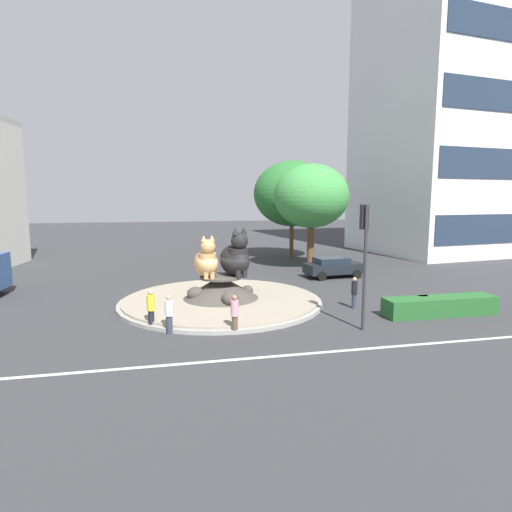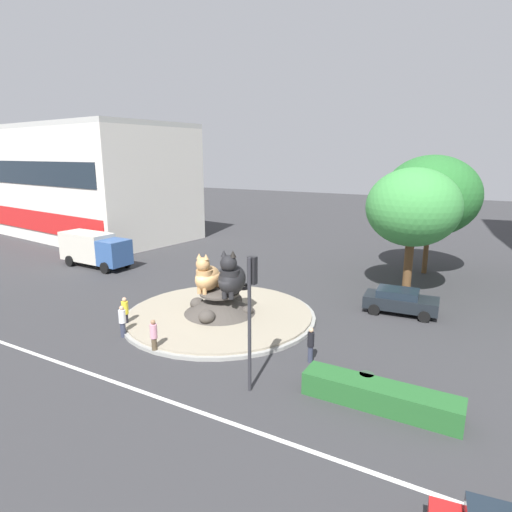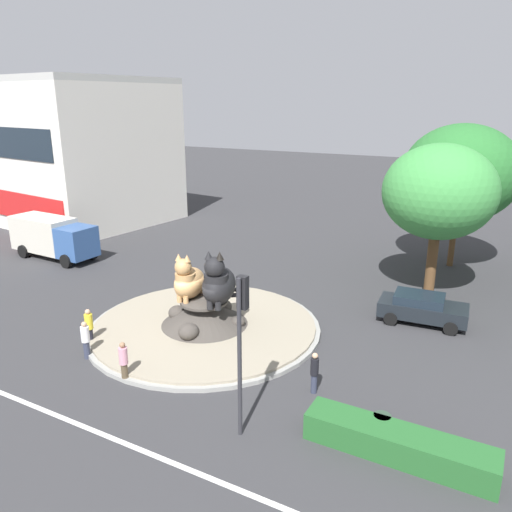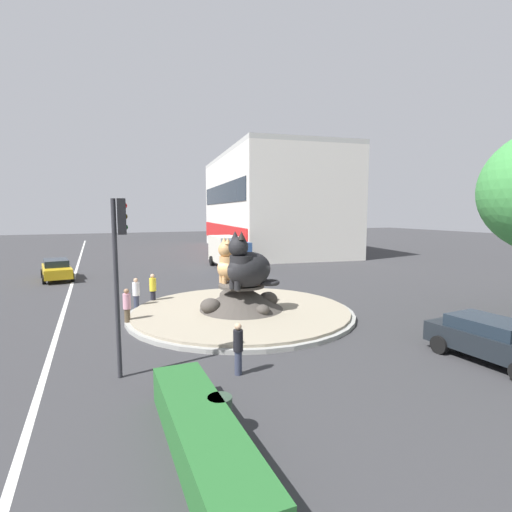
{
  "view_description": "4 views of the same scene",
  "coord_description": "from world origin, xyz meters",
  "px_view_note": "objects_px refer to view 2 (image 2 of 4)",
  "views": [
    {
      "loc": [
        -2.86,
        -22.15,
        5.7
      ],
      "look_at": [
        2.04,
        0.39,
        2.48
      ],
      "focal_mm": 29.41,
      "sensor_mm": 36.0,
      "label": 1
    },
    {
      "loc": [
        13.05,
        -19.18,
        9.12
      ],
      "look_at": [
        0.63,
        3.13,
        3.04
      ],
      "focal_mm": 30.04,
      "sensor_mm": 36.0,
      "label": 2
    },
    {
      "loc": [
        12.45,
        -17.93,
        10.43
      ],
      "look_at": [
        1.55,
        2.25,
        3.27
      ],
      "focal_mm": 35.15,
      "sensor_mm": 36.0,
      "label": 3
    },
    {
      "loc": [
        17.44,
        -6.48,
        5.02
      ],
      "look_at": [
        -0.44,
        0.96,
        2.81
      ],
      "focal_mm": 27.22,
      "sensor_mm": 36.0,
      "label": 4
    }
  ],
  "objects_px": {
    "broadleaf_tree_behind_island": "(413,208)",
    "sedan_on_far_lane": "(400,301)",
    "traffic_light_mast": "(251,300)",
    "pedestrian_yellow_shirt": "(125,312)",
    "delivery_box_truck": "(94,248)",
    "second_tree_near_tower": "(431,196)",
    "litter_bin": "(366,384)",
    "cat_statue_calico": "(207,277)",
    "pedestrian_black_shirt": "(311,344)",
    "cat_statue_black": "(232,278)",
    "pedestrian_pink_shirt": "(154,336)",
    "shophouse_block": "(80,181)",
    "pedestrian_white_shirt": "(122,321)"
  },
  "relations": [
    {
      "from": "sedan_on_far_lane",
      "to": "delivery_box_truck",
      "type": "height_order",
      "value": "delivery_box_truck"
    },
    {
      "from": "broadleaf_tree_behind_island",
      "to": "litter_bin",
      "type": "relative_size",
      "value": 9.26
    },
    {
      "from": "sedan_on_far_lane",
      "to": "pedestrian_pink_shirt",
      "type": "bearing_deg",
      "value": -134.05
    },
    {
      "from": "sedan_on_far_lane",
      "to": "delivery_box_truck",
      "type": "bearing_deg",
      "value": 177.98
    },
    {
      "from": "pedestrian_pink_shirt",
      "to": "pedestrian_yellow_shirt",
      "type": "bearing_deg",
      "value": 141.4
    },
    {
      "from": "cat_statue_black",
      "to": "pedestrian_pink_shirt",
      "type": "distance_m",
      "value": 5.62
    },
    {
      "from": "delivery_box_truck",
      "to": "second_tree_near_tower",
      "type": "bearing_deg",
      "value": 26.97
    },
    {
      "from": "shophouse_block",
      "to": "second_tree_near_tower",
      "type": "distance_m",
      "value": 38.07
    },
    {
      "from": "sedan_on_far_lane",
      "to": "shophouse_block",
      "type": "bearing_deg",
      "value": 161.85
    },
    {
      "from": "shophouse_block",
      "to": "pedestrian_pink_shirt",
      "type": "bearing_deg",
      "value": -27.62
    },
    {
      "from": "pedestrian_black_shirt",
      "to": "litter_bin",
      "type": "xyz_separation_m",
      "value": [
        2.91,
        -1.5,
        -0.43
      ]
    },
    {
      "from": "cat_statue_calico",
      "to": "traffic_light_mast",
      "type": "xyz_separation_m",
      "value": [
        6.17,
        -5.74,
        1.42
      ]
    },
    {
      "from": "shophouse_block",
      "to": "sedan_on_far_lane",
      "type": "relative_size",
      "value": 6.72
    },
    {
      "from": "cat_statue_black",
      "to": "second_tree_near_tower",
      "type": "xyz_separation_m",
      "value": [
        7.98,
        15.7,
        3.59
      ]
    },
    {
      "from": "second_tree_near_tower",
      "to": "pedestrian_white_shirt",
      "type": "xyz_separation_m",
      "value": [
        -11.61,
        -20.37,
        -5.17
      ]
    },
    {
      "from": "traffic_light_mast",
      "to": "delivery_box_truck",
      "type": "relative_size",
      "value": 0.81
    },
    {
      "from": "cat_statue_calico",
      "to": "cat_statue_black",
      "type": "xyz_separation_m",
      "value": [
        1.59,
        0.09,
        0.13
      ]
    },
    {
      "from": "pedestrian_white_shirt",
      "to": "litter_bin",
      "type": "bearing_deg",
      "value": 22.77
    },
    {
      "from": "traffic_light_mast",
      "to": "pedestrian_yellow_shirt",
      "type": "distance_m",
      "value": 9.65
    },
    {
      "from": "broadleaf_tree_behind_island",
      "to": "second_tree_near_tower",
      "type": "bearing_deg",
      "value": 87.37
    },
    {
      "from": "litter_bin",
      "to": "pedestrian_pink_shirt",
      "type": "bearing_deg",
      "value": -172.52
    },
    {
      "from": "cat_statue_calico",
      "to": "cat_statue_black",
      "type": "distance_m",
      "value": 1.6
    },
    {
      "from": "cat_statue_calico",
      "to": "traffic_light_mast",
      "type": "height_order",
      "value": "traffic_light_mast"
    },
    {
      "from": "cat_statue_black",
      "to": "shophouse_block",
      "type": "xyz_separation_m",
      "value": [
        -30.08,
        14.75,
        3.64
      ]
    },
    {
      "from": "second_tree_near_tower",
      "to": "litter_bin",
      "type": "relative_size",
      "value": 10.11
    },
    {
      "from": "shophouse_block",
      "to": "broadleaf_tree_behind_island",
      "type": "distance_m",
      "value": 38.13
    },
    {
      "from": "litter_bin",
      "to": "delivery_box_truck",
      "type": "bearing_deg",
      "value": 161.05
    },
    {
      "from": "delivery_box_truck",
      "to": "litter_bin",
      "type": "relative_size",
      "value": 7.38
    },
    {
      "from": "cat_statue_calico",
      "to": "broadleaf_tree_behind_island",
      "type": "bearing_deg",
      "value": 128.92
    },
    {
      "from": "cat_statue_calico",
      "to": "shophouse_block",
      "type": "bearing_deg",
      "value": -124.92
    },
    {
      "from": "cat_statue_calico",
      "to": "pedestrian_black_shirt",
      "type": "bearing_deg",
      "value": 64.12
    },
    {
      "from": "broadleaf_tree_behind_island",
      "to": "sedan_on_far_lane",
      "type": "height_order",
      "value": "broadleaf_tree_behind_island"
    },
    {
      "from": "shophouse_block",
      "to": "pedestrian_white_shirt",
      "type": "relative_size",
      "value": 17.12
    },
    {
      "from": "second_tree_near_tower",
      "to": "pedestrian_yellow_shirt",
      "type": "distance_m",
      "value": 23.6
    },
    {
      "from": "traffic_light_mast",
      "to": "sedan_on_far_lane",
      "type": "distance_m",
      "value": 12.4
    },
    {
      "from": "pedestrian_white_shirt",
      "to": "pedestrian_pink_shirt",
      "type": "relative_size",
      "value": 1.0
    },
    {
      "from": "cat_statue_black",
      "to": "broadleaf_tree_behind_island",
      "type": "relative_size",
      "value": 0.35
    },
    {
      "from": "pedestrian_pink_shirt",
      "to": "delivery_box_truck",
      "type": "relative_size",
      "value": 0.25
    },
    {
      "from": "second_tree_near_tower",
      "to": "litter_bin",
      "type": "bearing_deg",
      "value": -87.97
    },
    {
      "from": "cat_statue_black",
      "to": "pedestrian_white_shirt",
      "type": "bearing_deg",
      "value": -53.79
    },
    {
      "from": "pedestrian_pink_shirt",
      "to": "pedestrian_yellow_shirt",
      "type": "distance_m",
      "value": 3.8
    },
    {
      "from": "broadleaf_tree_behind_island",
      "to": "pedestrian_yellow_shirt",
      "type": "bearing_deg",
      "value": -132.15
    },
    {
      "from": "broadleaf_tree_behind_island",
      "to": "delivery_box_truck",
      "type": "height_order",
      "value": "broadleaf_tree_behind_island"
    },
    {
      "from": "traffic_light_mast",
      "to": "pedestrian_yellow_shirt",
      "type": "bearing_deg",
      "value": 78.47
    },
    {
      "from": "broadleaf_tree_behind_island",
      "to": "delivery_box_truck",
      "type": "relative_size",
      "value": 1.25
    },
    {
      "from": "shophouse_block",
      "to": "second_tree_near_tower",
      "type": "xyz_separation_m",
      "value": [
        38.06,
        0.95,
        -0.06
      ]
    },
    {
      "from": "cat_statue_calico",
      "to": "pedestrian_pink_shirt",
      "type": "xyz_separation_m",
      "value": [
        0.65,
        -5.22,
        -1.44
      ]
    },
    {
      "from": "second_tree_near_tower",
      "to": "pedestrian_white_shirt",
      "type": "relative_size",
      "value": 5.43
    },
    {
      "from": "pedestrian_pink_shirt",
      "to": "sedan_on_far_lane",
      "type": "relative_size",
      "value": 0.39
    },
    {
      "from": "shophouse_block",
      "to": "sedan_on_far_lane",
      "type": "distance_m",
      "value": 39.55
    }
  ]
}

